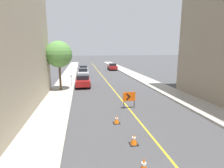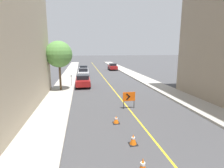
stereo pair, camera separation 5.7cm
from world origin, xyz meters
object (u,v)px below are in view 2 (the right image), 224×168
(parked_car_curb_mid, at_px, (83,73))
(parking_meter_near_curb, at_px, (71,78))
(parked_car_opposite_side, at_px, (113,67))
(parked_car_curb_far, at_px, (83,69))
(arrow_barricade_primary, at_px, (129,97))
(traffic_cone_farthest, at_px, (116,120))
(traffic_cone_fifth, at_px, (133,139))
(traffic_cone_fourth, at_px, (143,166))
(street_tree_left_near, at_px, (59,54))
(parked_car_curb_near, at_px, (83,81))

(parked_car_curb_mid, xyz_separation_m, parking_meter_near_curb, (-1.64, -8.29, 0.37))
(parked_car_opposite_side, bearing_deg, parked_car_curb_far, -146.92)
(parking_meter_near_curb, bearing_deg, arrow_barricade_primary, -61.66)
(traffic_cone_farthest, relative_size, parked_car_curb_mid, 0.12)
(parking_meter_near_curb, bearing_deg, traffic_cone_fifth, -75.54)
(traffic_cone_fourth, bearing_deg, street_tree_left_near, 107.54)
(traffic_cone_fourth, distance_m, parked_car_curb_mid, 25.60)
(parked_car_curb_near, relative_size, parked_car_curb_far, 0.99)
(traffic_cone_fourth, bearing_deg, traffic_cone_fifth, 83.16)
(arrow_barricade_primary, bearing_deg, traffic_cone_fifth, -103.72)
(traffic_cone_fifth, xyz_separation_m, parked_car_curb_far, (-2.16, 28.78, 0.52))
(parked_car_curb_near, xyz_separation_m, parked_car_curb_mid, (0.16, 8.31, 0.00))
(street_tree_left_near, bearing_deg, parked_car_opposite_side, 64.26)
(traffic_cone_farthest, distance_m, parked_car_opposite_side, 30.87)
(traffic_cone_fourth, distance_m, parked_car_opposite_side, 35.70)
(arrow_barricade_primary, height_order, parked_car_curb_near, parked_car_curb_near)
(traffic_cone_fifth, distance_m, parked_car_curb_far, 28.87)
(traffic_cone_fifth, height_order, parked_car_curb_near, parked_car_curb_near)
(traffic_cone_fifth, relative_size, street_tree_left_near, 0.10)
(traffic_cone_fourth, bearing_deg, traffic_cone_farthest, 91.11)
(parked_car_curb_far, bearing_deg, arrow_barricade_primary, -82.91)
(arrow_barricade_primary, relative_size, parked_car_curb_mid, 0.32)
(traffic_cone_fourth, distance_m, parked_car_curb_far, 31.01)
(parked_car_curb_mid, xyz_separation_m, parked_car_opposite_side, (7.06, 9.82, 0.00))
(traffic_cone_farthest, height_order, street_tree_left_near, street_tree_left_near)
(traffic_cone_fourth, distance_m, traffic_cone_farthest, 4.91)
(parked_car_curb_near, height_order, parked_car_curb_far, same)
(parked_car_curb_near, bearing_deg, parked_car_curb_mid, 88.95)
(arrow_barricade_primary, distance_m, parked_car_opposite_side, 27.89)
(parking_meter_near_curb, relative_size, street_tree_left_near, 0.25)
(traffic_cone_fourth, relative_size, parked_car_opposite_side, 0.16)
(traffic_cone_farthest, xyz_separation_m, parking_meter_near_curb, (-3.53, 12.32, 0.91))
(parked_car_opposite_side, bearing_deg, traffic_cone_fourth, -97.30)
(parked_car_curb_mid, height_order, parked_car_opposite_side, same)
(traffic_cone_fifth, xyz_separation_m, parked_car_curb_near, (-2.40, 15.05, 0.52))
(parked_car_curb_near, relative_size, parking_meter_near_curb, 3.02)
(traffic_cone_farthest, distance_m, arrow_barricade_primary, 3.28)
(traffic_cone_farthest, bearing_deg, traffic_cone_fourth, -88.89)
(parked_car_curb_mid, relative_size, parking_meter_near_curb, 3.01)
(traffic_cone_fifth, height_order, parking_meter_near_curb, parking_meter_near_curb)
(parked_car_curb_far, bearing_deg, parked_car_curb_near, -92.32)
(traffic_cone_farthest, bearing_deg, parked_car_opposite_side, 80.37)
(traffic_cone_farthest, bearing_deg, parking_meter_near_curb, 105.99)
(traffic_cone_fifth, xyz_separation_m, parked_car_opposite_side, (4.81, 33.18, 0.52))
(parked_car_opposite_side, bearing_deg, street_tree_left_near, -114.88)
(traffic_cone_fourth, xyz_separation_m, traffic_cone_fifth, (0.26, 2.16, -0.06))
(arrow_barricade_primary, distance_m, parked_car_curb_mid, 18.20)
(parked_car_curb_near, distance_m, parking_meter_near_curb, 1.53)
(parked_car_curb_near, distance_m, parked_car_curb_mid, 8.31)
(traffic_cone_farthest, xyz_separation_m, arrow_barricade_primary, (1.63, 2.76, 0.71))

